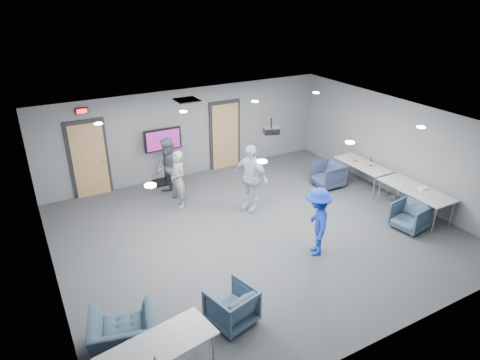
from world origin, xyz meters
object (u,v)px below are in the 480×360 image
person_c (250,178)px  chair_right_c (410,216)px  table_right_a (363,165)px  table_front_left (158,348)px  person_b (169,168)px  chair_front_a (231,306)px  chair_right_a (328,175)px  tv_stand (164,153)px  chair_front_b (123,334)px  person_d (317,222)px  person_a (178,180)px  table_right_b (416,190)px  bottle_right (371,163)px  projector (271,130)px

person_c → chair_right_c: size_ratio=2.40×
table_right_a → table_front_left: size_ratio=0.95×
person_b → chair_front_a: bearing=-17.7°
chair_right_a → chair_front_a: size_ratio=1.05×
chair_right_c → tv_stand: size_ratio=0.45×
table_right_a → chair_front_b: bearing=109.7°
person_c → person_d: (0.24, -2.48, -0.11)m
person_d → table_right_a: bearing=153.3°
person_a → person_c: bearing=49.0°
person_b → table_front_left: 6.26m
table_right_b → table_right_a: bearing=-0.0°
chair_right_a → tv_stand: size_ratio=0.48×
chair_front_a → table_front_left: 1.67m
person_c → table_front_left: (-3.92, -4.08, -0.22)m
person_a → chair_front_a: bearing=-17.9°
chair_right_c → chair_front_a: 5.34m
person_b → bottle_right: size_ratio=5.80×
chair_right_c → table_right_b: bearing=116.5°
person_a → chair_front_a: size_ratio=2.05×
person_b → table_right_a: 5.56m
person_b → person_d: 4.59m
chair_front_b → tv_stand: tv_stand is taller
projector → table_right_b: bearing=-3.7°
person_b → person_c: bearing=33.7°
tv_stand → table_right_a: bearing=-32.0°
person_c → table_right_a: bearing=59.9°
chair_front_b → bottle_right: 8.25m
chair_right_a → person_a: bearing=-100.3°
person_d → chair_front_b: bearing=-49.7°
person_b → chair_right_a: 4.62m
person_a → person_d: person_d is taller
table_front_left → chair_right_c: bearing=1.4°
table_right_b → chair_front_b: bearing=96.5°
person_d → chair_right_c: size_ratio=2.10×
table_right_a → person_b: bearing=67.3°
chair_front_a → person_d: bearing=-173.1°
table_right_b → tv_stand: 7.01m
projector → chair_front_a: bearing=-112.7°
chair_front_a → table_front_left: size_ratio=0.42×
projector → chair_right_c: bearing=-15.1°
table_right_a → projector: 3.88m
person_d → table_right_b: size_ratio=0.82×
person_a → table_front_left: bearing=-32.2°
person_a → person_c: person_c is taller
chair_right_c → table_front_left: size_ratio=0.42×
person_d → table_front_left: person_d is taller
chair_right_c → projector: (-2.81, 1.98, 2.06)m
person_a → projector: (1.67, -1.84, 1.62)m
chair_right_c → table_right_a: bearing=155.9°
person_b → chair_front_b: person_b is taller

